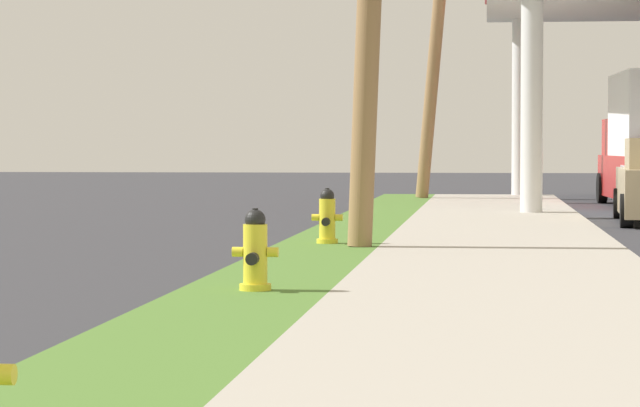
% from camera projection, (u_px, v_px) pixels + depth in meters
% --- Properties ---
extents(fire_hydrant_second, '(0.42, 0.38, 0.74)m').
position_uv_depth(fire_hydrant_second, '(255.00, 255.00, 13.41)').
color(fire_hydrant_second, yellow).
rests_on(fire_hydrant_second, grass_verge).
extents(fire_hydrant_third, '(0.42, 0.37, 0.74)m').
position_uv_depth(fire_hydrant_third, '(327.00, 219.00, 19.94)').
color(fire_hydrant_third, yellow).
rests_on(fire_hydrant_third, grass_verge).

